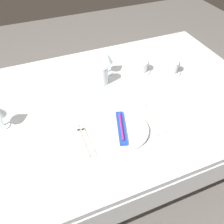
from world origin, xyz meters
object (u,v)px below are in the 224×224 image
Objects in this scene: fork_outer at (87,138)px; fork_inner at (82,139)px; dinner_plate at (121,130)px; spoon_soup at (151,114)px; toothbrush_package at (121,127)px; drink_tumbler at (102,76)px; wine_glass_centre at (107,59)px; dinner_knife at (150,121)px; coffee_cup_left at (141,66)px; coffee_cup_right at (172,67)px.

fork_outer and fork_inner have the same top height.
dinner_plate reaches higher than spoon_soup.
toothbrush_package is 0.91× the size of spoon_soup.
drink_tumbler is (0.05, 0.39, 0.03)m from toothbrush_package.
fork_outer is 1.02× the size of fork_inner.
fork_inner is 1.74× the size of drink_tumbler.
fork_outer is 0.55m from wine_glass_centre.
dinner_knife is 0.93× the size of spoon_soup.
toothbrush_package is at bearing -7.14° from fork_inner.
coffee_cup_left reaches higher than spoon_soup.
fork_inner is (-0.19, 0.02, -0.02)m from toothbrush_package.
dinner_knife is 0.44m from coffee_cup_left.
drink_tumbler is at bearing 106.37° from dinner_knife.
coffee_cup_right reaches higher than coffee_cup_left.
dinner_knife is (0.16, 0.01, -0.02)m from toothbrush_package.
dinner_knife is at bearing -2.80° from fork_inner.
coffee_cup_left is 1.07× the size of coffee_cup_right.
fork_inner is at bearing 169.24° from fork_outer.
spoon_soup is (0.19, 0.05, -0.01)m from dinner_plate.
toothbrush_package is at bearing -146.02° from coffee_cup_right.
drink_tumbler is (-0.06, -0.09, -0.05)m from wine_glass_centre.
wine_glass_centre reaches higher than coffee_cup_left.
coffee_cup_right is 0.70× the size of wine_glass_centre.
dinner_plate is 1.28× the size of fork_outer.
dinner_plate is at bearing -177.58° from dinner_knife.
spoon_soup is (0.19, 0.05, -0.02)m from toothbrush_package.
wine_glass_centre is at bearing 100.09° from spoon_soup.
coffee_cup_right reaches higher than dinner_plate.
wine_glass_centre is at bearing 158.23° from coffee_cup_right.
wine_glass_centre is 1.21× the size of drink_tumbler.
coffee_cup_left is (0.51, 0.39, 0.04)m from fork_inner.
dinner_plate is at bearing -96.99° from drink_tumbler.
drink_tumbler reaches higher than coffee_cup_left.
dinner_knife is 1.50× the size of wine_glass_centre.
fork_inner is at bearing -142.25° from coffee_cup_left.
toothbrush_package is 2.09× the size of coffee_cup_right.
drink_tumbler reaches higher than coffee_cup_right.
wine_glass_centre is (0.28, 0.46, 0.10)m from fork_outer.
dinner_plate reaches higher than fork_outer.
dinner_knife is 1.82× the size of drink_tumbler.
drink_tumbler is (0.22, 0.37, 0.05)m from fork_outer.
fork_outer is 1.45× the size of wine_glass_centre.
fork_outer is at bearing -10.76° from fork_inner.
dinner_knife is 1.99× the size of coffee_cup_left.
dinner_plate is 1.26× the size of toothbrush_package.
dinner_plate is 0.40m from drink_tumbler.
wine_glass_centre is (-0.05, 0.47, 0.10)m from dinner_knife.
spoon_soup is at bearing -67.66° from drink_tumbler.
fork_inner is 0.95× the size of dinner_knife.
spoon_soup reaches higher than fork_inner.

